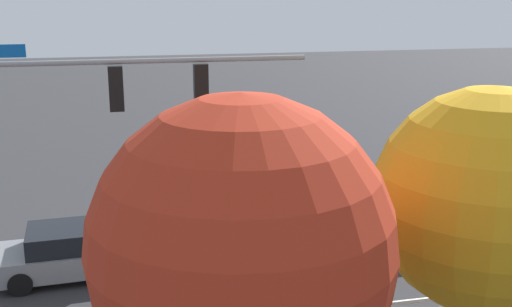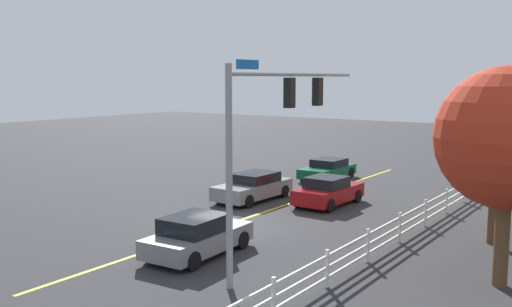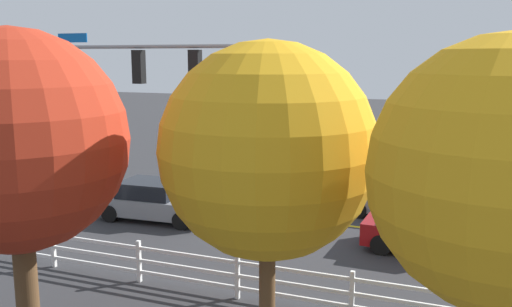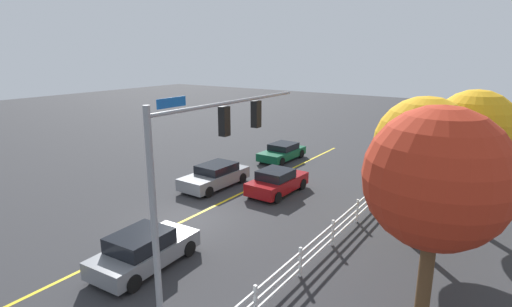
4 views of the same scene
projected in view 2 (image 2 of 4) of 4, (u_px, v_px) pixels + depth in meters
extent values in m
plane|color=#2D2D30|center=(228.00, 224.00, 24.58)|extent=(120.00, 120.00, 0.00)
cube|color=gold|center=(279.00, 207.00, 27.82)|extent=(28.00, 0.16, 0.01)
cylinder|color=gray|center=(229.00, 178.00, 16.69)|extent=(0.20, 0.20, 6.60)
cylinder|color=gray|center=(298.00, 75.00, 19.40)|extent=(7.64, 0.12, 0.12)
cube|color=#0C59B2|center=(248.00, 64.00, 16.98)|extent=(1.10, 0.03, 0.28)
cube|color=black|center=(289.00, 93.00, 19.04)|extent=(0.32, 0.28, 1.00)
sphere|color=red|center=(286.00, 83.00, 19.08)|extent=(0.17, 0.17, 0.17)
sphere|color=orange|center=(286.00, 93.00, 19.13)|extent=(0.17, 0.17, 0.17)
sphere|color=#148C19|center=(286.00, 102.00, 19.17)|extent=(0.17, 0.17, 0.17)
cube|color=black|center=(318.00, 92.00, 20.58)|extent=(0.32, 0.28, 1.00)
sphere|color=red|center=(314.00, 83.00, 20.63)|extent=(0.17, 0.17, 0.17)
sphere|color=orange|center=(314.00, 92.00, 20.67)|extent=(0.17, 0.17, 0.17)
sphere|color=#148C19|center=(314.00, 101.00, 20.71)|extent=(0.17, 0.17, 0.17)
cube|color=maroon|center=(328.00, 193.00, 28.27)|extent=(4.12, 1.97, 0.69)
cube|color=black|center=(327.00, 182.00, 28.03)|extent=(1.86, 1.72, 0.51)
cylinder|color=black|center=(327.00, 192.00, 29.91)|extent=(0.65, 0.24, 0.64)
cylinder|color=black|center=(357.00, 196.00, 28.88)|extent=(0.65, 0.24, 0.64)
cylinder|color=black|center=(298.00, 201.00, 27.71)|extent=(0.65, 0.24, 0.64)
cylinder|color=black|center=(330.00, 206.00, 26.69)|extent=(0.65, 0.24, 0.64)
cube|color=#0C4C2D|center=(327.00, 171.00, 35.38)|extent=(4.23, 1.94, 0.58)
cube|color=black|center=(329.00, 162.00, 35.48)|extent=(2.02, 1.70, 0.46)
cylinder|color=black|center=(328.00, 179.00, 33.77)|extent=(0.65, 0.24, 0.64)
cylinder|color=black|center=(303.00, 176.00, 34.78)|extent=(0.65, 0.24, 0.64)
cylinder|color=black|center=(351.00, 173.00, 36.04)|extent=(0.65, 0.24, 0.64)
cylinder|color=black|center=(326.00, 170.00, 37.05)|extent=(0.65, 0.24, 0.64)
cube|color=slate|center=(253.00, 189.00, 29.34)|extent=(4.62, 2.00, 0.69)
cube|color=black|center=(255.00, 177.00, 29.45)|extent=(2.28, 1.76, 0.48)
cylinder|color=black|center=(248.00, 201.00, 27.61)|extent=(0.64, 0.23, 0.64)
cylinder|color=black|center=(220.00, 197.00, 28.65)|extent=(0.64, 0.23, 0.64)
cylinder|color=black|center=(284.00, 191.00, 30.09)|extent=(0.64, 0.23, 0.64)
cylinder|color=black|center=(257.00, 187.00, 31.14)|extent=(0.64, 0.23, 0.64)
cube|color=slate|center=(198.00, 240.00, 20.26)|extent=(4.34, 2.11, 0.65)
cube|color=black|center=(194.00, 224.00, 20.01)|extent=(2.21, 1.81, 0.58)
cylinder|color=black|center=(203.00, 233.00, 21.97)|extent=(0.65, 0.25, 0.64)
cylinder|color=black|center=(242.00, 240.00, 21.04)|extent=(0.65, 0.25, 0.64)
cylinder|color=black|center=(151.00, 252.00, 19.55)|extent=(0.65, 0.25, 0.64)
cylinder|color=black|center=(193.00, 261.00, 18.61)|extent=(0.65, 0.25, 0.64)
cube|color=white|center=(492.00, 175.00, 33.52)|extent=(0.10, 0.10, 1.15)
cube|color=white|center=(479.00, 183.00, 31.17)|extent=(0.10, 0.10, 1.15)
cube|color=white|center=(464.00, 191.00, 28.83)|extent=(0.10, 0.10, 1.15)
cube|color=white|center=(446.00, 201.00, 26.48)|extent=(0.10, 0.10, 1.15)
cube|color=white|center=(425.00, 213.00, 24.14)|extent=(0.10, 0.10, 1.15)
cube|color=white|center=(400.00, 228.00, 21.79)|extent=(0.10, 0.10, 1.15)
cube|color=white|center=(368.00, 246.00, 19.45)|extent=(0.10, 0.10, 1.15)
cube|color=white|center=(327.00, 269.00, 17.10)|extent=(0.10, 0.10, 1.15)
cube|color=white|center=(274.00, 299.00, 14.76)|extent=(0.10, 0.10, 1.15)
cube|color=white|center=(413.00, 211.00, 22.92)|extent=(26.00, 0.06, 0.09)
cube|color=white|center=(413.00, 219.00, 22.96)|extent=(26.00, 0.06, 0.09)
cube|color=white|center=(413.00, 227.00, 23.00)|extent=(26.00, 0.06, 0.09)
cylinder|color=brown|center=(502.00, 239.00, 17.13)|extent=(0.44, 0.44, 2.89)
sphere|color=#B22D19|center=(508.00, 138.00, 16.74)|extent=(4.21, 4.21, 4.21)
cylinder|color=brown|center=(493.00, 206.00, 21.55)|extent=(0.31, 0.31, 2.88)
sphere|color=gold|center=(497.00, 128.00, 21.17)|extent=(3.93, 3.93, 3.93)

